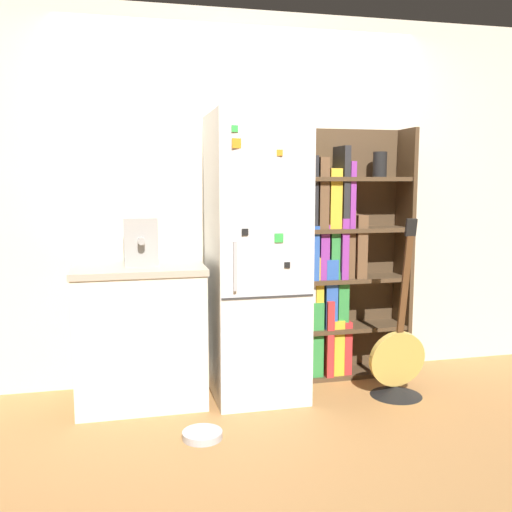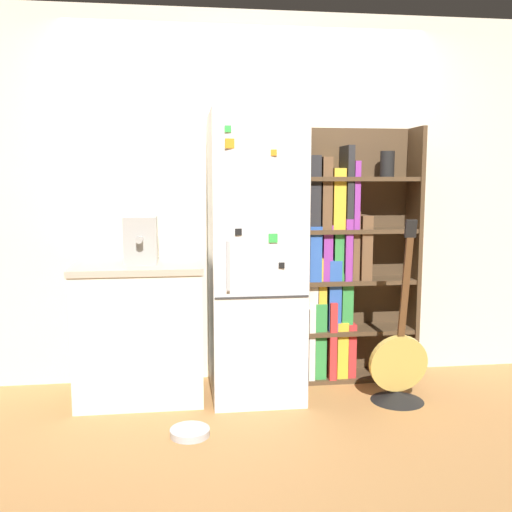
% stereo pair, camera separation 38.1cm
% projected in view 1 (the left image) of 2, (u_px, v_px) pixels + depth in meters
% --- Properties ---
extents(ground_plane, '(16.00, 16.00, 0.00)m').
position_uv_depth(ground_plane, '(260.00, 398.00, 3.79)').
color(ground_plane, '#A87542').
extents(wall_back, '(8.00, 0.05, 2.60)m').
position_uv_depth(wall_back, '(244.00, 200.00, 4.08)').
color(wall_back, beige).
rests_on(wall_back, ground_plane).
extents(refrigerator, '(0.59, 0.69, 1.87)m').
position_uv_depth(refrigerator, '(256.00, 257.00, 3.78)').
color(refrigerator, silver).
rests_on(refrigerator, ground_plane).
extents(bookshelf, '(0.84, 0.29, 1.81)m').
position_uv_depth(bookshelf, '(338.00, 263.00, 4.15)').
color(bookshelf, '#4C3823').
rests_on(bookshelf, ground_plane).
extents(kitchen_counter, '(0.82, 0.62, 0.90)m').
position_uv_depth(kitchen_counter, '(140.00, 333.00, 3.71)').
color(kitchen_counter, silver).
rests_on(kitchen_counter, ground_plane).
extents(espresso_machine, '(0.21, 0.31, 0.30)m').
position_uv_depth(espresso_machine, '(141.00, 241.00, 3.65)').
color(espresso_machine, '#A5A39E').
rests_on(espresso_machine, kitchen_counter).
extents(guitar, '(0.39, 0.35, 1.20)m').
position_uv_depth(guitar, '(397.00, 371.00, 3.81)').
color(guitar, black).
rests_on(guitar, ground_plane).
extents(pet_bowl, '(0.23, 0.23, 0.04)m').
position_uv_depth(pet_bowl, '(202.00, 434.00, 3.20)').
color(pet_bowl, '#B7B7BC').
rests_on(pet_bowl, ground_plane).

